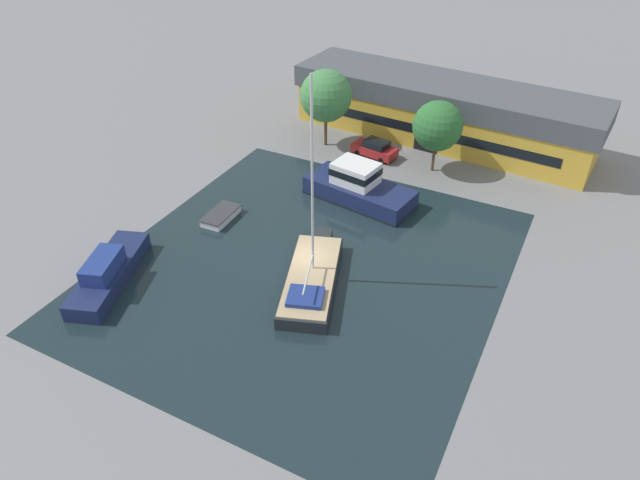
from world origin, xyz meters
The scene contains 10 objects.
ground_plane centered at (0.00, 0.00, 0.00)m, with size 440.00×440.00×0.00m, color slate.
water_canal centered at (0.00, 0.00, 0.00)m, with size 26.42×28.83×0.01m, color #19282D.
warehouse_building centered at (1.93, 24.90, 2.93)m, with size 30.56×9.88×5.78m.
quay_tree_near_building centered at (3.45, 17.91, 4.34)m, with size 4.40×4.40×6.55m.
quay_tree_by_water centered at (-7.60, 18.19, 5.02)m, with size 4.92×4.92×7.49m.
parked_car centered at (-2.29, 18.02, 0.84)m, with size 4.50×2.59×1.66m.
sailboat_moored centered at (1.24, -1.47, 0.61)m, with size 6.07×10.56×14.48m.
motor_cruiser centered at (-0.50, 10.14, 1.17)m, with size 9.70×5.17×3.26m.
small_dinghy centered at (-8.98, 2.36, 0.33)m, with size 1.94×3.53×0.63m.
cabin_boat centered at (-11.21, -7.55, 0.83)m, with size 5.19×8.95×2.29m.
Camera 1 is at (15.41, -27.86, 25.08)m, focal length 32.00 mm.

